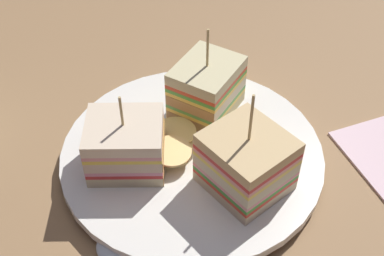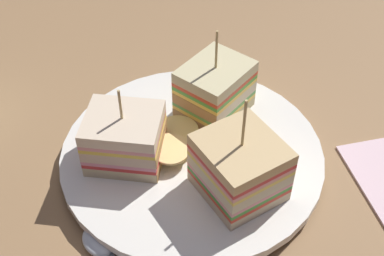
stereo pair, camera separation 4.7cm
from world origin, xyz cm
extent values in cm
cube|color=#956E47|center=(0.00, 0.00, -0.90)|extent=(120.01, 79.28, 1.80)
cylinder|color=white|center=(0.00, 0.00, 0.37)|extent=(15.49, 15.49, 0.75)
cylinder|color=white|center=(0.00, 0.00, 1.20)|extent=(24.98, 24.98, 0.91)
cube|color=#D3C081|center=(5.91, -1.80, 2.23)|extent=(8.67, 8.32, 1.14)
cube|color=#B2844C|center=(3.17, 0.05, 2.23)|extent=(3.22, 4.62, 1.14)
cube|color=#FAD151|center=(5.91, -1.80, 3.01)|extent=(8.67, 8.32, 0.43)
cube|color=#5DA348|center=(5.91, -1.80, 3.44)|extent=(8.67, 8.32, 0.43)
cube|color=beige|center=(5.91, -1.80, 4.22)|extent=(8.67, 8.32, 1.14)
cube|color=#B2844C|center=(3.17, 0.05, 4.22)|extent=(3.22, 4.62, 1.14)
cube|color=#FED452|center=(5.91, -1.80, 5.00)|extent=(8.67, 8.32, 0.43)
cube|color=#53A83D|center=(5.91, -1.80, 5.43)|extent=(8.67, 8.32, 0.43)
cube|color=#D8482B|center=(5.91, -1.80, 5.86)|extent=(8.67, 8.32, 0.43)
cube|color=beige|center=(5.91, -1.80, 6.64)|extent=(8.67, 8.32, 1.14)
cylinder|color=tan|center=(5.91, -1.80, 9.25)|extent=(0.24, 0.24, 4.08)
cube|color=beige|center=(-1.28, 6.05, 2.21)|extent=(6.11, 7.01, 1.11)
cube|color=#9E7242|center=(-1.43, 2.74, 2.21)|extent=(5.70, 0.53, 1.11)
cube|color=red|center=(-1.28, 6.05, 2.97)|extent=(6.11, 7.01, 0.41)
cube|color=pink|center=(-1.28, 6.05, 3.38)|extent=(6.11, 7.01, 0.41)
cube|color=beige|center=(-1.28, 6.05, 4.14)|extent=(6.11, 7.01, 1.11)
cube|color=#B2844C|center=(-1.43, 2.74, 4.14)|extent=(5.70, 0.53, 1.11)
cube|color=yellow|center=(-1.28, 6.05, 4.90)|extent=(6.11, 7.01, 0.41)
cube|color=pink|center=(-1.28, 6.05, 5.31)|extent=(6.11, 7.01, 0.41)
cube|color=beige|center=(-1.28, 6.05, 6.07)|extent=(6.11, 7.01, 1.11)
cylinder|color=tan|center=(-1.28, 6.05, 8.18)|extent=(0.24, 0.24, 3.12)
cube|color=beige|center=(-4.32, -4.43, 2.19)|extent=(9.20, 9.11, 1.06)
cube|color=#B2844C|center=(-1.66, -2.45, 2.19)|extent=(3.93, 5.13, 1.06)
cube|color=red|center=(-4.32, -4.43, 2.92)|extent=(9.20, 9.11, 0.41)
cube|color=green|center=(-4.32, -4.43, 3.33)|extent=(9.20, 9.11, 0.41)
cube|color=pink|center=(-4.32, -4.43, 3.73)|extent=(9.20, 9.11, 0.41)
cube|color=beige|center=(-4.32, -4.43, 4.47)|extent=(9.20, 9.11, 1.06)
cube|color=#9E7242|center=(-1.66, -2.45, 4.47)|extent=(3.93, 5.13, 1.06)
cube|color=#FBDA55|center=(-4.32, -4.43, 5.20)|extent=(9.20, 9.11, 0.41)
cube|color=pink|center=(-4.32, -4.43, 5.61)|extent=(9.20, 9.11, 0.41)
cube|color=red|center=(-4.32, -4.43, 6.01)|extent=(9.20, 9.11, 0.41)
cube|color=#DCB77A|center=(-4.32, -4.43, 6.75)|extent=(9.20, 9.11, 1.06)
cylinder|color=tan|center=(-4.32, -4.43, 9.65)|extent=(0.24, 0.24, 4.75)
cylinder|color=#DAB959|center=(0.14, 1.65, 1.96)|extent=(3.90, 3.89, 0.42)
cylinder|color=#E5C783|center=(-0.12, 1.91, 2.44)|extent=(5.70, 5.71, 0.81)
cylinder|color=#F1CE75|center=(1.59, 1.42, 2.82)|extent=(5.06, 5.07, 0.52)
cylinder|color=#F3CF7F|center=(-1.24, 1.91, 3.02)|extent=(4.98, 4.97, 0.58)
ellipsoid|color=silver|center=(-9.88, 7.09, 0.50)|extent=(4.27, 4.08, 1.00)
camera|label=1|loc=(-33.57, 1.93, 37.16)|focal=48.01mm
camera|label=2|loc=(-33.51, -2.74, 37.16)|focal=48.01mm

